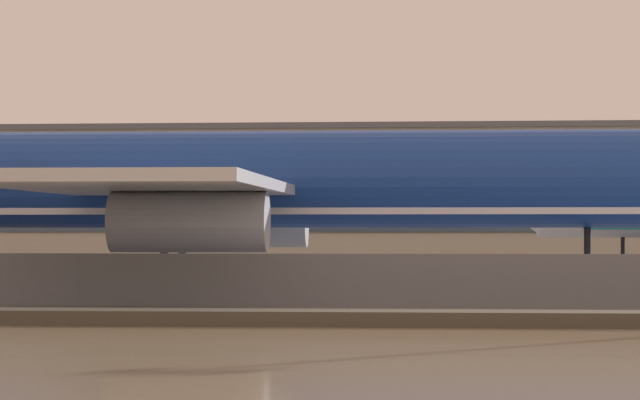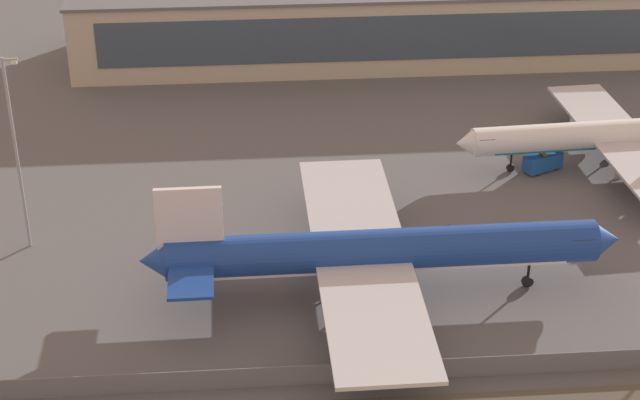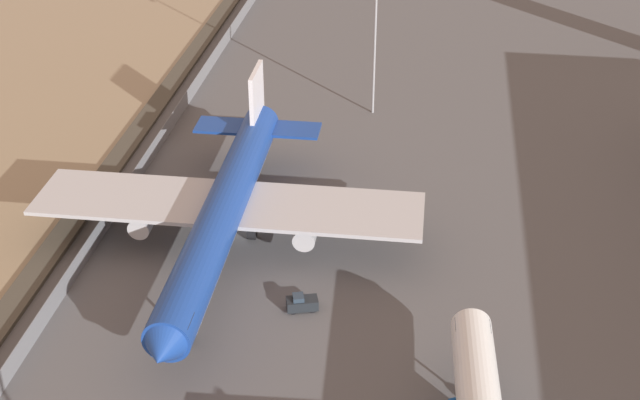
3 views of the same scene
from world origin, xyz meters
TOP-DOWN VIEW (x-y plane):
  - ground_plane at (0.00, 0.00)m, footprint 500.00×500.00m
  - shoreline_seawall at (0.00, -20.50)m, footprint 320.00×3.00m
  - perimeter_fence at (0.00, -16.00)m, footprint 280.00×0.10m
  - cargo_jet_blue at (3.14, -1.17)m, footprint 50.96×43.80m
  - baggage_tug at (13.22, 8.96)m, footprint 2.42×3.52m
  - terminal_building at (18.52, 69.86)m, footprint 110.69×22.00m

SIDE VIEW (x-z plane):
  - ground_plane at x=0.00m, z-range 0.00..0.00m
  - shoreline_seawall at x=0.00m, z-range 0.00..0.50m
  - baggage_tug at x=13.22m, z-range -0.09..1.71m
  - perimeter_fence at x=0.00m, z-range 0.00..2.30m
  - cargo_jet_blue at x=3.14m, z-range -1.65..12.28m
  - terminal_building at x=18.52m, z-range 0.01..12.50m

